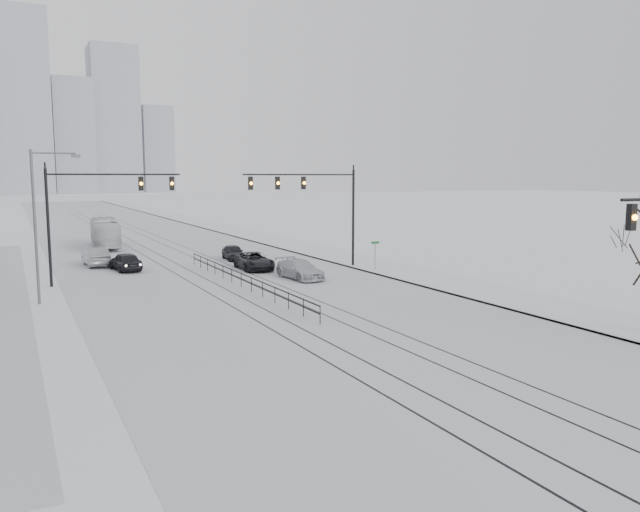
# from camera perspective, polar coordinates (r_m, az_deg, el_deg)

# --- Properties ---
(road) EXTENTS (22.00, 260.00, 0.02)m
(road) POSITION_cam_1_polar(r_m,az_deg,el_deg) (71.35, -15.19, 1.04)
(road) COLOR silver
(road) RESTS_ON ground
(sidewalk_east) EXTENTS (5.00, 260.00, 0.16)m
(sidewalk_east) POSITION_cam_1_polar(r_m,az_deg,el_deg) (75.12, -5.05, 1.63)
(sidewalk_east) COLOR silver
(sidewalk_east) RESTS_ON ground
(curb) EXTENTS (0.10, 260.00, 0.12)m
(curb) POSITION_cam_1_polar(r_m,az_deg,el_deg) (74.26, -6.81, 1.52)
(curb) COLOR gray
(curb) RESTS_ON ground
(tram_rails) EXTENTS (5.30, 180.00, 0.01)m
(tram_rails) POSITION_cam_1_polar(r_m,az_deg,el_deg) (52.01, -10.85, -1.06)
(tram_rails) COLOR black
(tram_rails) RESTS_ON ground
(skyline) EXTENTS (96.00, 48.00, 72.00)m
(skyline) POSITION_cam_1_polar(r_m,az_deg,el_deg) (284.80, -23.05, 11.39)
(skyline) COLOR #989DA7
(skyline) RESTS_ON ground
(traffic_mast_ne) EXTENTS (9.60, 0.37, 8.00)m
(traffic_mast_ne) POSITION_cam_1_polar(r_m,az_deg,el_deg) (49.72, -0.30, 5.33)
(traffic_mast_ne) COLOR black
(traffic_mast_ne) RESTS_ON ground
(traffic_mast_nw) EXTENTS (9.10, 0.37, 8.00)m
(traffic_mast_nw) POSITION_cam_1_polar(r_m,az_deg,el_deg) (45.94, -19.96, 4.50)
(traffic_mast_nw) COLOR black
(traffic_mast_nw) RESTS_ON ground
(street_light_west) EXTENTS (2.73, 0.25, 9.00)m
(street_light_west) POSITION_cam_1_polar(r_m,az_deg,el_deg) (39.71, -24.22, 3.40)
(street_light_west) COLOR #595B60
(street_light_west) RESTS_ON ground
(median_fence) EXTENTS (0.06, 24.00, 1.00)m
(median_fence) POSITION_cam_1_polar(r_m,az_deg,el_deg) (42.50, -7.22, -2.16)
(median_fence) COLOR black
(median_fence) RESTS_ON ground
(street_sign) EXTENTS (0.70, 0.06, 2.40)m
(street_sign) POSITION_cam_1_polar(r_m,az_deg,el_deg) (49.17, 5.06, 0.43)
(street_sign) COLOR #595B60
(street_sign) RESTS_ON ground
(sedan_sb_inner) EXTENTS (2.24, 4.51, 1.48)m
(sedan_sb_inner) POSITION_cam_1_polar(r_m,az_deg,el_deg) (51.83, -17.37, -0.49)
(sedan_sb_inner) COLOR black
(sedan_sb_inner) RESTS_ON ground
(sedan_sb_outer) EXTENTS (1.88, 4.80, 1.56)m
(sedan_sb_outer) POSITION_cam_1_polar(r_m,az_deg,el_deg) (55.41, -19.82, -0.07)
(sedan_sb_outer) COLOR gray
(sedan_sb_outer) RESTS_ON ground
(sedan_nb_front) EXTENTS (2.57, 5.11, 1.39)m
(sedan_nb_front) POSITION_cam_1_polar(r_m,az_deg,el_deg) (50.34, -6.04, -0.47)
(sedan_nb_front) COLOR black
(sedan_nb_front) RESTS_ON ground
(sedan_nb_right) EXTENTS (2.40, 4.98, 1.40)m
(sedan_nb_right) POSITION_cam_1_polar(r_m,az_deg,el_deg) (45.59, -1.86, -1.24)
(sedan_nb_right) COLOR #BABBC3
(sedan_nb_right) RESTS_ON ground
(sedan_nb_far) EXTENTS (1.95, 4.07, 1.34)m
(sedan_nb_far) POSITION_cam_1_polar(r_m,az_deg,el_deg) (56.51, -7.91, 0.32)
(sedan_nb_far) COLOR black
(sedan_nb_far) RESTS_ON ground
(box_truck) EXTENTS (3.39, 11.00, 3.02)m
(box_truck) POSITION_cam_1_polar(r_m,az_deg,el_deg) (69.46, -19.07, 1.98)
(box_truck) COLOR silver
(box_truck) RESTS_ON ground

